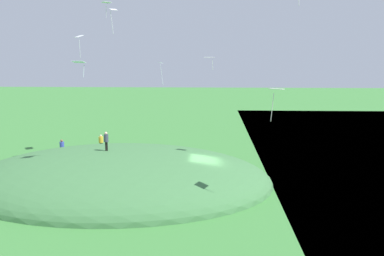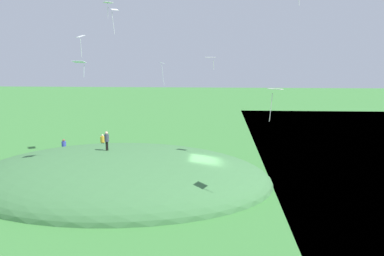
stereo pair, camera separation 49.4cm
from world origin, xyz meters
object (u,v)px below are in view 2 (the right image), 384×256
(person_watching_kites, at_px, (103,140))
(kite_4, at_px, (275,91))
(kite_7, at_px, (79,62))
(kite_9, at_px, (108,3))
(person_with_child, at_px, (64,145))
(kite_8, at_px, (162,66))
(kite_11, at_px, (81,38))
(person_on_hilltop, at_px, (107,139))
(kite_1, at_px, (211,58))
(kite_6, at_px, (114,13))

(person_watching_kites, relative_size, kite_4, 0.76)
(kite_7, distance_m, kite_9, 10.72)
(person_with_child, bearing_deg, kite_9, 2.76)
(kite_8, relative_size, kite_11, 1.11)
(person_on_hilltop, relative_size, kite_8, 0.74)
(kite_7, xyz_separation_m, kite_9, (-0.05, -9.39, 5.17))
(kite_1, distance_m, kite_4, 13.37)
(kite_1, xyz_separation_m, kite_4, (-4.09, 12.62, -1.68))
(kite_4, xyz_separation_m, kite_7, (13.89, -5.04, 1.55))
(kite_4, bearing_deg, kite_6, -43.32)
(kite_6, relative_size, kite_7, 1.76)
(kite_4, relative_size, kite_11, 1.07)
(person_on_hilltop, bearing_deg, kite_6, 85.57)
(person_with_child, height_order, kite_1, kite_1)
(person_with_child, height_order, person_watching_kites, person_watching_kites)
(kite_7, height_order, kite_9, kite_9)
(person_on_hilltop, bearing_deg, kite_1, 26.29)
(person_watching_kites, bearing_deg, person_with_child, -40.83)
(person_with_child, relative_size, kite_6, 0.81)
(kite_6, height_order, kite_11, kite_6)
(kite_1, height_order, kite_7, kite_1)
(kite_7, relative_size, kite_11, 0.64)
(person_with_child, height_order, kite_7, kite_7)
(kite_1, xyz_separation_m, kite_6, (8.63, 0.63, 3.99))
(kite_4, height_order, kite_7, kite_7)
(person_watching_kites, relative_size, kite_9, 1.07)
(kite_4, bearing_deg, person_with_child, -37.99)
(kite_9, bearing_deg, person_watching_kites, -35.20)
(person_on_hilltop, distance_m, kite_4, 15.43)
(kite_1, distance_m, kite_11, 11.85)
(kite_1, xyz_separation_m, kite_11, (11.67, 1.02, 1.79))
(person_on_hilltop, relative_size, kite_9, 1.09)
(person_with_child, xyz_separation_m, kite_8, (-10.50, 2.04, 8.24))
(person_watching_kites, height_order, kite_8, kite_8)
(person_on_hilltop, height_order, kite_7, kite_7)
(person_on_hilltop, distance_m, kite_11, 9.80)
(kite_1, height_order, kite_6, kite_6)
(kite_1, distance_m, kite_9, 11.13)
(kite_1, distance_m, kite_7, 12.39)
(kite_1, xyz_separation_m, kite_7, (9.81, 7.58, -0.13))
(person_with_child, height_order, kite_9, kite_9)
(kite_6, bearing_deg, person_watching_kites, -53.98)
(person_with_child, distance_m, kite_9, 15.00)
(kite_4, bearing_deg, kite_8, -56.27)
(person_on_hilltop, height_order, kite_6, kite_6)
(person_on_hilltop, xyz_separation_m, kite_11, (3.10, -4.20, 8.29))
(kite_4, bearing_deg, kite_11, -36.34)
(kite_8, bearing_deg, kite_9, -16.50)
(kite_6, distance_m, kite_9, 2.89)
(person_on_hilltop, distance_m, kite_1, 11.96)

